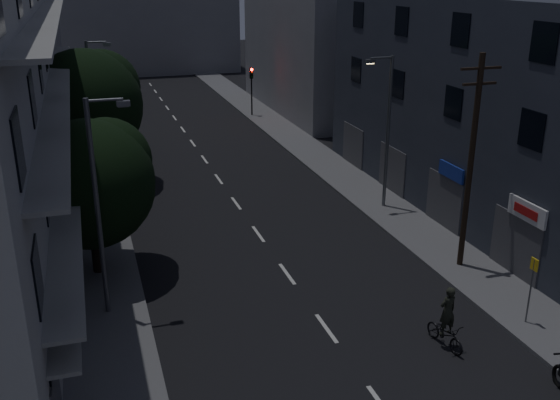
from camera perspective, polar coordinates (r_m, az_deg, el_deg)
ground at (r=39.19m, az=-5.79°, el=2.13°), size 160.00×160.00×0.00m
sidewalk_left at (r=38.45m, az=-16.78°, el=1.11°), size 3.00×90.00×0.15m
sidewalk_right at (r=41.27m, az=4.45°, el=3.22°), size 3.00×90.00×0.15m
lane_markings at (r=45.07m, az=-7.48°, el=4.48°), size 0.15×60.50×0.01m
building_right at (r=32.78m, az=19.44°, el=7.46°), size 6.19×28.00×11.00m
building_far_left at (r=59.83m, az=-22.75°, el=14.79°), size 6.00×20.00×16.00m
building_far_right at (r=57.24m, az=2.40°, el=14.58°), size 6.00×20.00×13.00m
building_far_end at (r=82.17m, az=-12.81°, el=14.77°), size 24.00×8.00×10.00m
tree_near at (r=26.22m, az=-16.96°, el=1.86°), size 5.28×5.28×6.52m
tree_mid at (r=37.62m, az=-17.27°, el=8.61°), size 6.45×6.45×7.94m
tree_far at (r=46.44m, az=-17.56°, el=9.53°), size 5.26×5.26×6.50m
traffic_signal_far_right at (r=55.01m, az=-2.62°, el=10.77°), size 0.28×0.37×4.10m
traffic_signal_far_left at (r=52.27m, az=-16.60°, el=9.47°), size 0.28×0.37×4.10m
street_lamp_left_near at (r=22.69m, az=-16.15°, el=0.11°), size 1.51×0.25×8.00m
street_lamp_right at (r=32.91m, az=9.69°, el=6.76°), size 1.51×0.25×8.00m
street_lamp_left_far at (r=40.99m, az=-16.66°, el=8.84°), size 1.51×0.25×8.00m
utility_pole at (r=26.61m, az=17.07°, el=3.56°), size 1.80×0.24×9.00m
bus_stop_sign at (r=23.86m, az=22.06°, el=-6.70°), size 0.06×0.35×2.52m
cyclist at (r=22.28m, az=14.93°, el=-11.11°), size 0.89×1.86×2.26m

